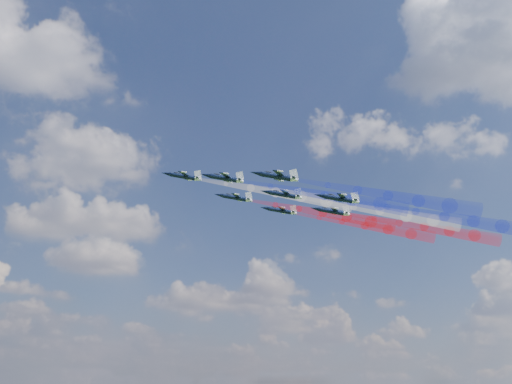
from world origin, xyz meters
name	(u,v)px	position (x,y,z in m)	size (l,w,h in m)	color
jet_lead	(183,176)	(-6.28, 7.57, 169.64)	(8.99, 11.24, 3.00)	black
trail_lead	(276,192)	(15.56, -3.60, 164.87)	(3.75, 40.05, 3.75)	white
jet_inner_left	(224,178)	(-0.40, -7.26, 165.51)	(8.99, 11.24, 3.00)	black
trail_inner_left	(325,195)	(21.44, -18.43, 160.74)	(3.75, 40.05, 3.75)	#1826CC
jet_inner_right	(235,198)	(10.60, 12.55, 167.13)	(8.99, 11.24, 3.00)	black
trail_inner_right	(323,213)	(32.44, 1.39, 162.35)	(3.75, 40.05, 3.75)	red
jet_outer_left	(276,176)	(5.48, -24.54, 161.55)	(8.99, 11.24, 3.00)	black
trail_outer_left	(388,195)	(27.32, -35.71, 156.78)	(3.75, 40.05, 3.75)	#1826CC
jet_center_third	(283,195)	(16.52, -5.84, 163.74)	(8.99, 11.24, 3.00)	black
trail_center_third	(380,211)	(38.36, -17.01, 158.97)	(3.75, 40.05, 3.75)	white
jet_outer_right	(280,211)	(26.07, 15.19, 165.72)	(8.99, 11.24, 3.00)	black
trail_outer_right	(365,225)	(47.91, 4.02, 160.95)	(3.75, 40.05, 3.75)	red
jet_rear_left	(339,199)	(23.67, -21.19, 159.41)	(8.99, 11.24, 3.00)	black
trail_rear_left	(444,217)	(45.51, -32.35, 154.64)	(3.75, 40.05, 3.75)	#1826CC
jet_rear_right	(332,211)	(33.35, -1.90, 162.07)	(8.99, 11.24, 3.00)	black
trail_rear_right	(424,227)	(55.19, -13.06, 157.30)	(3.75, 40.05, 3.75)	red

